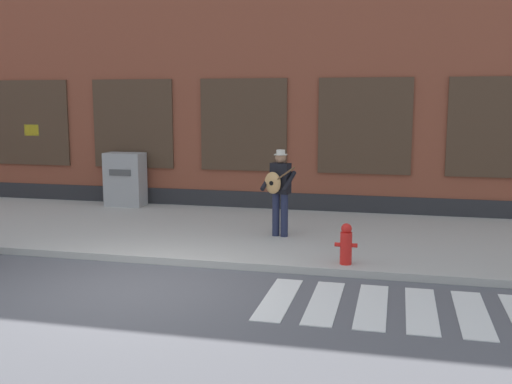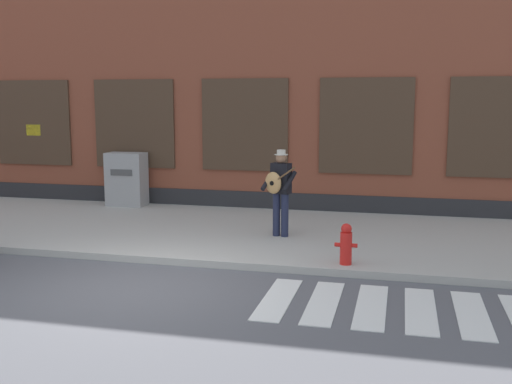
# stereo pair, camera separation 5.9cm
# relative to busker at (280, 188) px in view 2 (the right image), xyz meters

# --- Properties ---
(ground_plane) EXTENTS (160.00, 160.00, 0.00)m
(ground_plane) POSITION_rel_busker_xyz_m (-1.52, -3.46, -1.13)
(ground_plane) COLOR #56565B
(sidewalk) EXTENTS (28.00, 5.14, 0.13)m
(sidewalk) POSITION_rel_busker_xyz_m (-1.52, 0.45, -1.06)
(sidewalk) COLOR #ADAAA3
(sidewalk) RESTS_ON ground
(building_backdrop) EXTENTS (28.00, 4.06, 6.82)m
(building_backdrop) POSITION_rel_busker_xyz_m (-1.52, 5.01, 2.27)
(building_backdrop) COLOR brown
(building_backdrop) RESTS_ON ground
(crosswalk) EXTENTS (5.78, 1.90, 0.01)m
(crosswalk) POSITION_rel_busker_xyz_m (3.36, -3.42, -1.12)
(crosswalk) COLOR silver
(crosswalk) RESTS_ON ground
(busker) EXTENTS (0.72, 0.65, 1.76)m
(busker) POSITION_rel_busker_xyz_m (0.00, 0.00, 0.00)
(busker) COLOR #1E233D
(busker) RESTS_ON sidewalk
(utility_box) EXTENTS (0.99, 0.58, 1.38)m
(utility_box) POSITION_rel_busker_xyz_m (-4.59, 2.57, -0.31)
(utility_box) COLOR #9E9E9E
(utility_box) RESTS_ON sidewalk
(fire_hydrant) EXTENTS (0.38, 0.20, 0.70)m
(fire_hydrant) POSITION_rel_busker_xyz_m (1.50, -1.77, -0.66)
(fire_hydrant) COLOR red
(fire_hydrant) RESTS_ON sidewalk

